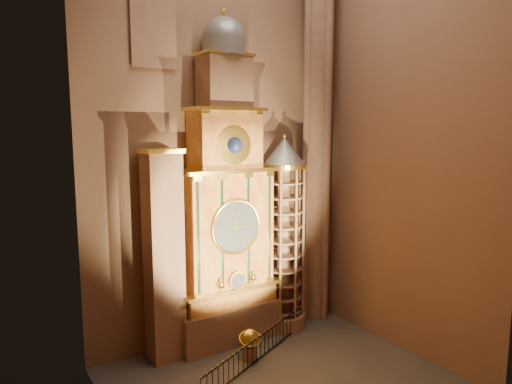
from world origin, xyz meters
TOP-DOWN VIEW (x-y plane):
  - floor at (0.00, 0.00)m, footprint 14.00×14.00m
  - wall_back at (0.00, 6.00)m, footprint 22.00×0.00m
  - wall_left at (-7.00, 0.00)m, footprint 0.00×22.00m
  - wall_right at (7.00, 0.00)m, footprint 0.00×22.00m
  - astronomical_clock at (0.00, 4.96)m, footprint 5.60×2.41m
  - portrait_tower at (-3.40, 4.98)m, footprint 1.80×1.60m
  - stair_turret at (3.50, 4.70)m, footprint 2.50×2.50m
  - gothic_pier at (6.10, 5.00)m, footprint 2.04×2.04m
  - stained_glass_window at (-3.20, 5.92)m, footprint 2.20×0.14m
  - celestial_globe at (-0.13, 2.50)m, footprint 1.38×1.35m
  - iron_railing at (0.33, 2.27)m, footprint 8.26×3.66m

SIDE VIEW (x-z plane):
  - floor at x=0.00m, z-range 0.00..0.00m
  - iron_railing at x=0.33m, z-range 0.05..1.22m
  - celestial_globe at x=-0.13m, z-range 0.15..1.70m
  - portrait_tower at x=-3.40m, z-range 0.05..10.25m
  - stair_turret at x=3.50m, z-range -0.13..10.67m
  - astronomical_clock at x=0.00m, z-range -1.67..15.03m
  - wall_back at x=0.00m, z-range 0.00..22.00m
  - wall_left at x=-7.00m, z-range 0.00..22.00m
  - wall_right at x=7.00m, z-range 0.00..22.00m
  - gothic_pier at x=6.10m, z-range 0.00..22.00m
  - stained_glass_window at x=-3.20m, z-range 13.90..19.10m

